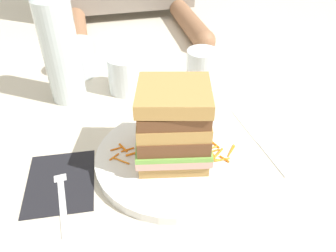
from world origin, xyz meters
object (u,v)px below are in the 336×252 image
(empty_tumbler_0, at_px, (125,74))
(knife, at_px, (260,141))
(juice_glass, at_px, (202,71))
(fork, at_px, (61,190))
(napkin_dark, at_px, (60,181))
(sandwich, at_px, (173,124))
(main_plate, at_px, (172,158))
(empty_tumbler_1, at_px, (80,58))
(water_bottle, at_px, (59,45))

(empty_tumbler_0, bearing_deg, knife, -48.08)
(juice_glass, xyz_separation_m, empty_tumbler_0, (-0.17, 0.02, 0.00))
(fork, xyz_separation_m, empty_tumbler_0, (0.14, 0.28, 0.04))
(napkin_dark, height_order, empty_tumbler_0, empty_tumbler_0)
(sandwich, xyz_separation_m, knife, (0.17, 0.01, -0.08))
(napkin_dark, relative_size, empty_tumbler_0, 1.65)
(main_plate, relative_size, sandwich, 1.90)
(fork, bearing_deg, main_plate, 7.92)
(main_plate, xyz_separation_m, fork, (-0.19, -0.03, -0.00))
(sandwich, xyz_separation_m, juice_glass, (0.13, 0.23, -0.04))
(fork, bearing_deg, juice_glass, 39.42)
(empty_tumbler_1, bearing_deg, knife, -47.47)
(knife, xyz_separation_m, juice_glass, (-0.05, 0.22, 0.04))
(water_bottle, height_order, empty_tumbler_1, water_bottle)
(fork, distance_m, water_bottle, 0.31)
(juice_glass, bearing_deg, main_plate, -118.83)
(main_plate, xyz_separation_m, knife, (0.17, 0.01, -0.01))
(knife, bearing_deg, juice_glass, 101.59)
(napkin_dark, height_order, water_bottle, water_bottle)
(main_plate, height_order, water_bottle, water_bottle)
(main_plate, distance_m, sandwich, 0.07)
(empty_tumbler_1, bearing_deg, fork, -96.89)
(juice_glass, height_order, empty_tumbler_0, juice_glass)
(juice_glass, relative_size, water_bottle, 0.32)
(water_bottle, bearing_deg, knife, -35.11)
(fork, height_order, empty_tumbler_1, empty_tumbler_1)
(main_plate, height_order, juice_glass, juice_glass)
(fork, distance_m, knife, 0.36)
(sandwich, height_order, water_bottle, water_bottle)
(knife, relative_size, empty_tumbler_1, 2.25)
(juice_glass, xyz_separation_m, empty_tumbler_1, (-0.27, 0.12, 0.01))
(juice_glass, bearing_deg, water_bottle, 175.93)
(juice_glass, bearing_deg, sandwich, -118.76)
(sandwich, relative_size, fork, 0.83)
(water_bottle, xyz_separation_m, empty_tumbler_0, (0.13, 0.00, -0.08))
(napkin_dark, distance_m, juice_glass, 0.40)
(empty_tumbler_0, height_order, empty_tumbler_1, empty_tumbler_1)
(empty_tumbler_1, bearing_deg, juice_glass, -24.37)
(sandwich, distance_m, empty_tumbler_0, 0.26)
(juice_glass, relative_size, empty_tumbler_1, 1.00)
(empty_tumbler_1, bearing_deg, sandwich, -68.34)
(juice_glass, distance_m, empty_tumbler_1, 0.30)
(fork, bearing_deg, napkin_dark, 94.42)
(water_bottle, distance_m, empty_tumbler_1, 0.13)
(knife, relative_size, water_bottle, 0.72)
(empty_tumbler_0, bearing_deg, water_bottle, -179.88)
(sandwich, height_order, empty_tumbler_0, sandwich)
(empty_tumbler_1, bearing_deg, empty_tumbler_0, -46.05)
(main_plate, relative_size, knife, 1.32)
(empty_tumbler_0, bearing_deg, fork, -116.97)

